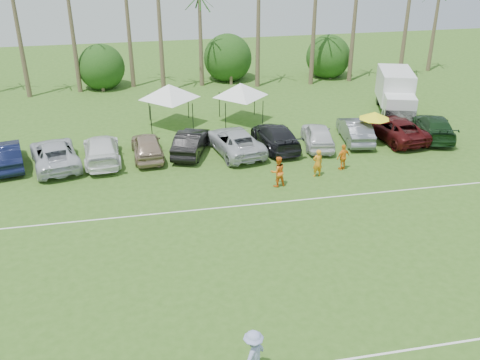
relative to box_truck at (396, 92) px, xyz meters
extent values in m
cube|color=white|center=(-17.52, -13.16, -1.75)|extent=(80.00, 0.10, 0.01)
cone|color=brown|center=(-29.52, 10.84, 3.25)|extent=(0.44, 0.44, 10.00)
cone|color=brown|center=(-25.52, 10.84, 3.75)|extent=(0.44, 0.44, 11.00)
cone|color=brown|center=(-21.52, 10.84, 2.25)|extent=(0.44, 0.44, 8.00)
cone|color=brown|center=(-17.52, 10.84, 2.75)|extent=(0.44, 0.44, 9.00)
cone|color=brown|center=(-13.52, 10.84, 3.25)|extent=(0.44, 0.44, 10.00)
cone|color=brown|center=(-9.52, 10.84, 3.75)|extent=(0.44, 0.44, 11.00)
cone|color=brown|center=(-4.52, 10.84, 2.25)|extent=(0.44, 0.44, 8.00)
cone|color=brown|center=(0.48, 10.84, 2.75)|extent=(0.44, 0.44, 9.00)
cone|color=brown|center=(5.48, 10.84, 3.25)|extent=(0.44, 0.44, 10.00)
cone|color=brown|center=(9.48, 10.84, 3.75)|extent=(0.44, 0.44, 11.00)
cylinder|color=brown|center=(-23.52, 11.84, -1.05)|extent=(0.30, 0.30, 1.40)
sphere|color=#173E11|center=(-23.52, 11.84, 0.05)|extent=(4.00, 4.00, 4.00)
cylinder|color=brown|center=(-11.52, 11.84, -1.05)|extent=(0.30, 0.30, 1.40)
sphere|color=#173E11|center=(-11.52, 11.84, 0.05)|extent=(4.00, 4.00, 4.00)
cylinder|color=brown|center=(-1.52, 11.84, -1.05)|extent=(0.30, 0.30, 1.40)
sphere|color=#173E11|center=(-1.52, 11.84, 0.05)|extent=(4.00, 4.00, 4.00)
imported|color=orange|center=(-10.08, -10.35, -0.87)|extent=(0.69, 0.50, 1.77)
imported|color=orange|center=(-12.81, -11.17, -0.82)|extent=(1.04, 0.88, 1.87)
imported|color=orange|center=(-8.18, -9.70, -0.91)|extent=(1.07, 0.75, 1.69)
cube|color=silver|center=(0.24, 0.76, 0.28)|extent=(3.77, 5.11, 2.48)
cube|color=silver|center=(-0.73, -2.27, -0.71)|extent=(2.72, 2.40, 2.09)
cube|color=black|center=(-0.96, -2.97, -1.01)|extent=(2.27, 0.99, 0.99)
cube|color=#E5590C|center=(1.44, 0.37, -0.16)|extent=(0.51, 1.52, 0.89)
cylinder|color=black|center=(-1.62, -1.77, -1.31)|extent=(0.56, 0.94, 0.89)
cylinder|color=black|center=(0.27, -2.38, -1.31)|extent=(0.56, 0.94, 0.89)
cylinder|color=black|center=(-0.33, 2.20, -1.31)|extent=(0.56, 0.94, 0.89)
cylinder|color=black|center=(1.56, 1.59, -1.31)|extent=(0.56, 0.94, 0.89)
cylinder|color=black|center=(-19.66, -1.10, -0.67)|extent=(0.06, 0.06, 2.17)
cylinder|color=black|center=(-16.61, -1.10, -0.67)|extent=(0.06, 0.06, 2.17)
cylinder|color=black|center=(-19.66, 1.96, -0.67)|extent=(0.06, 0.06, 2.17)
cylinder|color=black|center=(-16.61, 1.96, -0.67)|extent=(0.06, 0.06, 2.17)
pyramid|color=white|center=(-18.13, 0.43, 1.51)|extent=(4.69, 4.69, 1.09)
cylinder|color=black|center=(-14.15, -1.09, -0.73)|extent=(0.06, 0.06, 2.04)
cylinder|color=black|center=(-11.29, -1.09, -0.73)|extent=(0.06, 0.06, 2.04)
cylinder|color=black|center=(-14.15, 1.77, -0.73)|extent=(0.06, 0.06, 2.04)
cylinder|color=black|center=(-11.29, 1.77, -0.73)|extent=(0.06, 0.06, 2.04)
pyramid|color=white|center=(-12.72, 0.34, 1.31)|extent=(4.41, 4.41, 1.02)
cylinder|color=black|center=(-4.62, -6.11, -0.69)|extent=(0.05, 0.05, 2.14)
cone|color=yellow|center=(-4.62, -6.11, 0.38)|extent=(2.14, 2.14, 0.49)
imported|color=#98A0D7|center=(-17.42, -25.19, -0.81)|extent=(1.38, 1.33, 1.89)
imported|color=black|center=(-28.92, -5.12, -0.95)|extent=(2.74, 5.14, 1.61)
imported|color=silver|center=(-26.00, -5.53, -0.95)|extent=(3.91, 6.24, 1.61)
imported|color=white|center=(-23.08, -5.40, -0.95)|extent=(2.62, 5.68, 1.61)
imported|color=#A0866D|center=(-20.16, -5.34, -0.95)|extent=(2.18, 4.83, 1.61)
imported|color=black|center=(-17.24, -5.23, -0.95)|extent=(3.21, 5.17, 1.61)
imported|color=silver|center=(-14.32, -5.66, -0.95)|extent=(3.70, 6.18, 1.61)
imported|color=black|center=(-11.39, -5.30, -0.95)|extent=(2.73, 5.72, 1.61)
imported|color=silver|center=(-8.47, -5.67, -0.95)|extent=(2.67, 4.98, 1.61)
imported|color=slate|center=(-5.55, -5.27, -0.95)|extent=(2.39, 5.08, 1.61)
imported|color=#490F10|center=(-2.63, -5.51, -0.95)|extent=(3.29, 6.05, 1.61)
imported|color=#163317|center=(0.29, -5.69, -0.95)|extent=(3.71, 5.95, 1.61)
camera|label=1|loc=(-20.56, -38.53, 12.45)|focal=40.00mm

